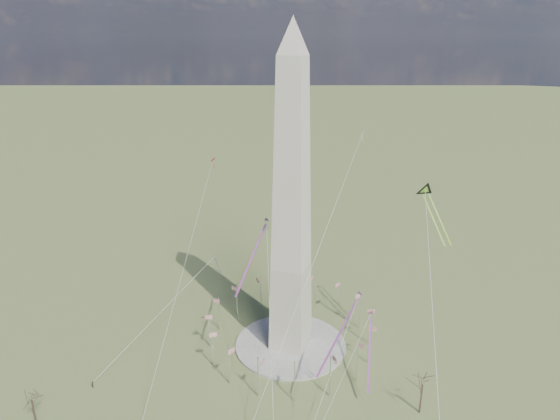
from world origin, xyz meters
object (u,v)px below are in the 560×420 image
(washington_monument, at_px, (292,207))
(kite_delta_black, at_px, (427,194))
(person_west, at_px, (93,384))
(tree_near, at_px, (423,383))

(washington_monument, xyz_separation_m, kite_delta_black, (36.73, 14.03, 4.17))
(person_west, distance_m, kite_delta_black, 111.19)
(tree_near, bearing_deg, washington_monument, 159.71)
(tree_near, distance_m, person_west, 92.44)
(washington_monument, height_order, kite_delta_black, washington_monument)
(kite_delta_black, bearing_deg, person_west, -0.49)
(washington_monument, bearing_deg, kite_delta_black, 20.91)
(tree_near, distance_m, kite_delta_black, 52.35)
(tree_near, relative_size, kite_delta_black, 0.82)
(tree_near, height_order, person_west, tree_near)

